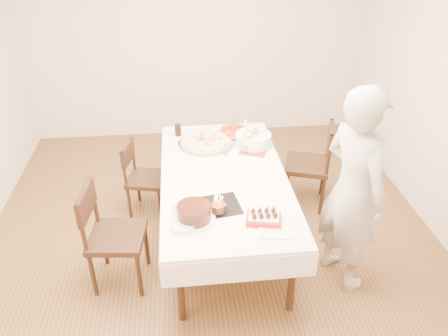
{
  "coord_description": "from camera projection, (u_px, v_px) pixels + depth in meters",
  "views": [
    {
      "loc": [
        -0.25,
        -3.27,
        2.9
      ],
      "look_at": [
        0.12,
        0.08,
        0.83
      ],
      "focal_mm": 35.0,
      "sensor_mm": 36.0,
      "label": 1
    }
  ],
  "objects": [
    {
      "name": "person",
      "position": [
        353.0,
        191.0,
        3.51
      ],
      "size": [
        0.65,
        0.77,
        1.81
      ],
      "primitive_type": "imported",
      "rotation": [
        0.0,
        0.0,
        1.95
      ],
      "color": "beige",
      "rests_on": "floor"
    },
    {
      "name": "pizza_white",
      "position": [
        206.0,
        142.0,
        4.5
      ],
      "size": [
        0.67,
        0.67,
        0.04
      ],
      "primitive_type": "cylinder",
      "rotation": [
        0.0,
        0.0,
        0.17
      ],
      "color": "beige",
      "rests_on": "dining_table"
    },
    {
      "name": "chair_right_savory",
      "position": [
        307.0,
        165.0,
        4.67
      ],
      "size": [
        0.62,
        0.62,
        0.96
      ],
      "primitive_type": null,
      "rotation": [
        0.0,
        0.0,
        -0.32
      ],
      "color": "#311A10",
      "rests_on": "floor"
    },
    {
      "name": "plate_stack",
      "position": [
        183.0,
        225.0,
        3.35
      ],
      "size": [
        0.26,
        0.26,
        0.04
      ],
      "primitive_type": "cylinder",
      "rotation": [
        0.0,
        0.0,
        -0.42
      ],
      "color": "white",
      "rests_on": "dining_table"
    },
    {
      "name": "shaker_pair",
      "position": [
        226.0,
        151.0,
        4.3
      ],
      "size": [
        0.1,
        0.1,
        0.09
      ],
      "primitive_type": null,
      "rotation": [
        0.0,
        0.0,
        0.28
      ],
      "color": "white",
      "rests_on": "dining_table"
    },
    {
      "name": "birthday_cake",
      "position": [
        219.0,
        204.0,
        3.48
      ],
      "size": [
        0.14,
        0.14,
        0.13
      ],
      "primitive_type": "cylinder",
      "rotation": [
        0.0,
        0.0,
        0.15
      ],
      "color": "#38190F",
      "rests_on": "dining_table"
    },
    {
      "name": "pizza_pepperoni",
      "position": [
        235.0,
        131.0,
        4.71
      ],
      "size": [
        0.37,
        0.37,
        0.04
      ],
      "primitive_type": "cylinder",
      "rotation": [
        0.0,
        0.0,
        0.01
      ],
      "color": "red",
      "rests_on": "dining_table"
    },
    {
      "name": "strawberry_box",
      "position": [
        264.0,
        218.0,
        3.4
      ],
      "size": [
        0.3,
        0.24,
        0.07
      ],
      "primitive_type": null,
      "rotation": [
        0.0,
        0.0,
        -0.22
      ],
      "color": "#B31416",
      "rests_on": "dining_table"
    },
    {
      "name": "dining_table",
      "position": [
        224.0,
        208.0,
        4.19
      ],
      "size": [
        1.21,
        2.18,
        0.75
      ],
      "primitive_type": "cube",
      "rotation": [
        0.0,
        0.0,
        0.03
      ],
      "color": "silver",
      "rests_on": "floor"
    },
    {
      "name": "chair_left_savory",
      "position": [
        147.0,
        179.0,
        4.58
      ],
      "size": [
        0.5,
        0.5,
        0.81
      ],
      "primitive_type": null,
      "rotation": [
        0.0,
        0.0,
        2.92
      ],
      "color": "#311A10",
      "rests_on": "floor"
    },
    {
      "name": "red_placemat",
      "position": [
        254.0,
        150.0,
        4.4
      ],
      "size": [
        0.34,
        0.34,
        0.01
      ],
      "primitive_type": "cube",
      "rotation": [
        0.0,
        0.0,
        -0.41
      ],
      "color": "#B21E1E",
      "rests_on": "dining_table"
    },
    {
      "name": "floor",
      "position": [
        213.0,
        244.0,
        4.31
      ],
      "size": [
        5.0,
        5.0,
        0.0
      ],
      "primitive_type": "plane",
      "color": "#51321B",
      "rests_on": "ground"
    },
    {
      "name": "china_plate",
      "position": [
        189.0,
        209.0,
        3.55
      ],
      "size": [
        0.38,
        0.38,
        0.01
      ],
      "primitive_type": "cylinder",
      "rotation": [
        0.0,
        0.0,
        -0.4
      ],
      "color": "white",
      "rests_on": "dining_table"
    },
    {
      "name": "cola_glass",
      "position": [
        178.0,
        130.0,
        4.64
      ],
      "size": [
        0.07,
        0.07,
        0.13
      ],
      "primitive_type": "cylinder",
      "rotation": [
        0.0,
        0.0,
        0.08
      ],
      "color": "black",
      "rests_on": "dining_table"
    },
    {
      "name": "pasta_bowl",
      "position": [
        253.0,
        139.0,
        4.46
      ],
      "size": [
        0.47,
        0.47,
        0.12
      ],
      "primitive_type": "cylinder",
      "rotation": [
        0.0,
        0.0,
        -0.33
      ],
      "color": "white",
      "rests_on": "dining_table"
    },
    {
      "name": "wall_back",
      "position": [
        195.0,
        39.0,
        5.72
      ],
      "size": [
        4.5,
        0.04,
        2.7
      ],
      "primitive_type": "cube",
      "color": "beige",
      "rests_on": "floor"
    },
    {
      "name": "cake_board",
      "position": [
        220.0,
        206.0,
        3.6
      ],
      "size": [
        0.37,
        0.37,
        0.01
      ],
      "primitive_type": "cube",
      "rotation": [
        0.0,
        0.0,
        0.16
      ],
      "color": "black",
      "rests_on": "dining_table"
    },
    {
      "name": "layer_cake",
      "position": [
        194.0,
        213.0,
        3.41
      ],
      "size": [
        0.4,
        0.4,
        0.13
      ],
      "primitive_type": "cylinder",
      "rotation": [
        0.0,
        0.0,
        -0.19
      ],
      "color": "black",
      "rests_on": "dining_table"
    },
    {
      "name": "box_lid",
      "position": [
        275.0,
        232.0,
        3.31
      ],
      "size": [
        0.28,
        0.21,
        0.02
      ],
      "primitive_type": "cube",
      "rotation": [
        0.0,
        0.0,
        -0.15
      ],
      "color": "beige",
      "rests_on": "dining_table"
    },
    {
      "name": "taper_candle",
      "position": [
        245.0,
        136.0,
        4.28
      ],
      "size": [
        0.08,
        0.08,
        0.36
      ],
      "primitive_type": "cylinder",
      "rotation": [
        0.0,
        0.0,
        0.01
      ],
      "color": "white",
      "rests_on": "dining_table"
    },
    {
      "name": "chair_left_dessert",
      "position": [
        117.0,
        237.0,
        3.67
      ],
      "size": [
        0.55,
        0.55,
        0.97
      ],
      "primitive_type": null,
      "rotation": [
        0.0,
        0.0,
        3.03
      ],
      "color": "#311A10",
      "rests_on": "floor"
    }
  ]
}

